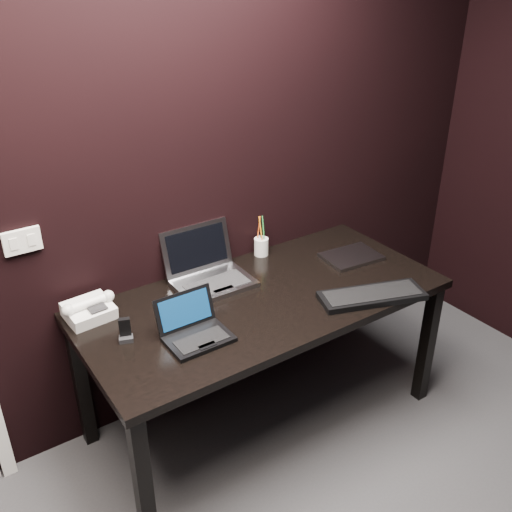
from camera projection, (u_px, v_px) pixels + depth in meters
wall_back at (157, 169)px, 2.53m from camera, size 4.00×0.00×4.00m
wall_switch at (22, 241)px, 2.30m from camera, size 0.15×0.02×0.10m
desk at (263, 310)px, 2.68m from camera, size 1.70×0.80×0.74m
netbook at (195, 331)px, 2.34m from camera, size 0.26×0.23×0.17m
silver_laptop at (209, 274)px, 2.74m from camera, size 0.37×0.33×0.25m
ext_keyboard at (372, 296)px, 2.62m from camera, size 0.52×0.32×0.03m
closed_laptop at (351, 257)px, 2.97m from camera, size 0.31×0.23×0.02m
desk_phone at (89, 310)px, 2.46m from camera, size 0.24×0.19×0.12m
mobile_phone at (125, 332)px, 2.33m from camera, size 0.07×0.06×0.10m
pen_cup at (261, 246)px, 2.99m from camera, size 0.10×0.10×0.22m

